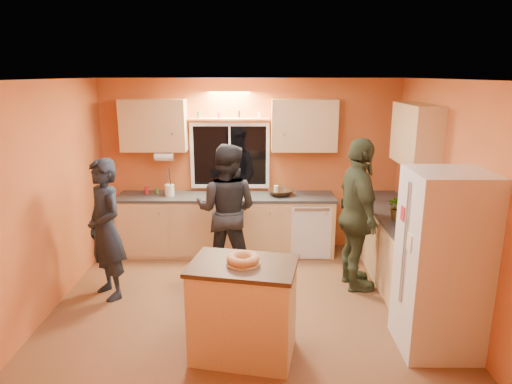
{
  "coord_description": "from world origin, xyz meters",
  "views": [
    {
      "loc": [
        0.12,
        -4.86,
        2.66
      ],
      "look_at": [
        0.1,
        0.4,
        1.29
      ],
      "focal_mm": 32.0,
      "sensor_mm": 36.0,
      "label": 1
    }
  ],
  "objects_px": {
    "person_left": "(106,229)",
    "person_right": "(358,215)",
    "person_center": "(227,210)",
    "refrigerator": "(442,263)",
    "island": "(243,309)"
  },
  "relations": [
    {
      "from": "person_left",
      "to": "person_right",
      "type": "relative_size",
      "value": 0.89
    },
    {
      "from": "person_left",
      "to": "person_right",
      "type": "distance_m",
      "value": 3.07
    },
    {
      "from": "person_center",
      "to": "person_right",
      "type": "height_order",
      "value": "person_right"
    },
    {
      "from": "person_center",
      "to": "person_right",
      "type": "relative_size",
      "value": 0.93
    },
    {
      "from": "person_center",
      "to": "refrigerator",
      "type": "bearing_deg",
      "value": 154.47
    },
    {
      "from": "refrigerator",
      "to": "island",
      "type": "relative_size",
      "value": 1.65
    },
    {
      "from": "person_center",
      "to": "island",
      "type": "bearing_deg",
      "value": 111.76
    },
    {
      "from": "island",
      "to": "person_left",
      "type": "bearing_deg",
      "value": 155.0
    },
    {
      "from": "person_left",
      "to": "person_center",
      "type": "xyz_separation_m",
      "value": [
        1.4,
        0.68,
        0.04
      ]
    },
    {
      "from": "refrigerator",
      "to": "person_left",
      "type": "relative_size",
      "value": 1.05
    },
    {
      "from": "person_left",
      "to": "person_right",
      "type": "xyz_separation_m",
      "value": [
        3.05,
        0.24,
        0.1
      ]
    },
    {
      "from": "refrigerator",
      "to": "person_right",
      "type": "height_order",
      "value": "person_right"
    },
    {
      "from": "person_left",
      "to": "person_center",
      "type": "bearing_deg",
      "value": 73.68
    },
    {
      "from": "person_left",
      "to": "person_right",
      "type": "bearing_deg",
      "value": 52.41
    },
    {
      "from": "island",
      "to": "person_left",
      "type": "xyz_separation_m",
      "value": [
        -1.68,
        1.22,
        0.37
      ]
    }
  ]
}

